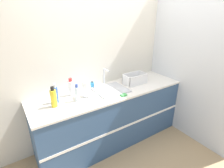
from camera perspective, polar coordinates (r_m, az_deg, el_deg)
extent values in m
plane|color=tan|center=(3.01, 3.38, -20.86)|extent=(12.00, 12.00, 0.00)
cube|color=beige|center=(2.88, -4.42, 7.13)|extent=(4.81, 0.06, 2.60)
cube|color=silver|center=(3.38, 17.70, 8.47)|extent=(0.06, 2.68, 2.60)
cube|color=#33517A|center=(2.94, -0.38, -10.66)|extent=(2.41, 0.68, 0.90)
cube|color=white|center=(2.72, 3.56, -13.90)|extent=(2.41, 0.01, 0.04)
cube|color=silver|center=(2.71, -0.40, -2.40)|extent=(2.43, 0.70, 0.03)
cube|color=silver|center=(2.71, -0.38, -1.91)|extent=(0.48, 0.43, 0.02)
cylinder|color=silver|center=(2.80, -2.57, 2.26)|extent=(0.02, 0.02, 0.28)
cylinder|color=silver|center=(2.70, -1.78, 4.52)|extent=(0.02, 0.16, 0.02)
cylinder|color=#4C4C51|center=(2.55, -8.30, -3.90)|extent=(0.09, 0.09, 0.01)
cylinder|color=white|center=(2.50, -8.45, -1.52)|extent=(0.12, 0.12, 0.22)
cube|color=white|center=(3.00, 7.41, 0.38)|extent=(0.38, 0.22, 0.01)
cube|color=white|center=(2.90, 8.81, 1.26)|extent=(0.38, 0.01, 0.16)
cube|color=white|center=(3.04, 6.23, 2.47)|extent=(0.38, 0.01, 0.16)
cube|color=white|center=(2.86, 4.65, 1.17)|extent=(0.01, 0.22, 0.16)
cube|color=white|center=(3.09, 10.12, 2.53)|extent=(0.01, 0.22, 0.16)
cylinder|color=white|center=(2.59, -13.22, -1.37)|extent=(0.09, 0.09, 0.22)
cylinder|color=red|center=(2.54, -13.48, 1.34)|extent=(0.05, 0.05, 0.05)
cylinder|color=silver|center=(2.41, -11.30, -3.24)|extent=(0.07, 0.07, 0.20)
cylinder|color=#334C9E|center=(2.36, -11.53, -0.56)|extent=(0.04, 0.04, 0.04)
cylinder|color=yellow|center=(2.34, -18.51, -4.51)|extent=(0.08, 0.08, 0.23)
cylinder|color=black|center=(2.28, -18.94, -1.40)|extent=(0.04, 0.04, 0.05)
cylinder|color=#2D56B7|center=(2.43, -17.91, -3.44)|extent=(0.06, 0.06, 0.22)
cylinder|color=silver|center=(2.38, -18.29, -0.53)|extent=(0.03, 0.03, 0.05)
cylinder|color=#338CCC|center=(2.81, -6.45, -0.31)|extent=(0.06, 0.06, 0.09)
cylinder|color=black|center=(2.79, -6.50, 0.67)|extent=(0.03, 0.03, 0.02)
cube|color=#4CB259|center=(2.54, 3.81, -3.61)|extent=(0.09, 0.06, 0.02)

